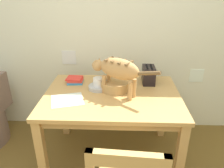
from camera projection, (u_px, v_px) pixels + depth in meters
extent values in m
cube|color=#E9E7C7|center=(113.00, 26.00, 2.42)|extent=(4.40, 0.10, 2.50)
cube|color=white|center=(69.00, 58.00, 2.54)|extent=(0.16, 0.01, 0.16)
cube|color=white|center=(196.00, 76.00, 2.57)|extent=(0.16, 0.01, 0.16)
cube|color=tan|center=(112.00, 96.00, 2.03)|extent=(1.24, 0.90, 0.03)
cube|color=tan|center=(112.00, 101.00, 2.05)|extent=(1.16, 0.82, 0.07)
cube|color=tan|center=(42.00, 156.00, 1.84)|extent=(0.07, 0.07, 0.71)
cube|color=tan|center=(180.00, 160.00, 1.80)|extent=(0.07, 0.07, 0.71)
cube|color=tan|center=(64.00, 107.00, 2.57)|extent=(0.07, 0.07, 0.71)
cube|color=tan|center=(163.00, 109.00, 2.53)|extent=(0.07, 0.07, 0.71)
ellipsoid|color=tan|center=(119.00, 69.00, 1.91)|extent=(0.40, 0.31, 0.19)
cube|color=brown|center=(129.00, 63.00, 1.83)|extent=(0.08, 0.12, 0.01)
cube|color=brown|center=(122.00, 61.00, 1.86)|extent=(0.08, 0.12, 0.01)
cube|color=brown|center=(115.00, 60.00, 1.89)|extent=(0.08, 0.12, 0.01)
cube|color=brown|center=(109.00, 59.00, 1.93)|extent=(0.08, 0.12, 0.01)
cylinder|color=tan|center=(104.00, 84.00, 2.01)|extent=(0.04, 0.04, 0.17)
cylinder|color=tan|center=(108.00, 82.00, 2.07)|extent=(0.04, 0.04, 0.17)
cylinder|color=tan|center=(130.00, 91.00, 1.88)|extent=(0.04, 0.04, 0.17)
cylinder|color=tan|center=(134.00, 88.00, 1.94)|extent=(0.04, 0.04, 0.17)
sphere|color=tan|center=(98.00, 65.00, 2.02)|extent=(0.10, 0.10, 0.10)
cone|color=tan|center=(96.00, 62.00, 1.98)|extent=(0.04, 0.04, 0.04)
cone|color=tan|center=(99.00, 60.00, 2.03)|extent=(0.04, 0.04, 0.04)
cylinder|color=brown|center=(149.00, 73.00, 1.76)|extent=(0.18, 0.13, 0.08)
cylinder|color=#B4B4B4|center=(98.00, 87.00, 2.11)|extent=(0.19, 0.19, 0.04)
cylinder|color=white|center=(98.00, 82.00, 2.09)|extent=(0.09, 0.09, 0.08)
torus|color=white|center=(104.00, 81.00, 2.09)|extent=(0.06, 0.01, 0.06)
cube|color=silver|center=(67.00, 100.00, 1.91)|extent=(0.33, 0.31, 0.01)
cube|color=#3586BE|center=(75.00, 82.00, 2.25)|extent=(0.16, 0.14, 0.02)
cube|color=#E43E32|center=(75.00, 80.00, 2.24)|extent=(0.16, 0.14, 0.02)
cube|color=red|center=(74.00, 78.00, 2.24)|extent=(0.16, 0.14, 0.02)
cylinder|color=tan|center=(115.00, 85.00, 2.10)|extent=(0.28, 0.28, 0.09)
cylinder|color=brown|center=(115.00, 85.00, 2.10)|extent=(0.23, 0.23, 0.07)
cube|color=black|center=(149.00, 75.00, 2.22)|extent=(0.12, 0.20, 0.17)
cube|color=black|center=(147.00, 67.00, 2.19)|extent=(0.02, 0.14, 0.01)
cube|color=black|center=(151.00, 67.00, 2.18)|extent=(0.02, 0.14, 0.01)
cube|color=tan|center=(128.00, 160.00, 1.07)|extent=(0.42, 0.07, 0.08)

